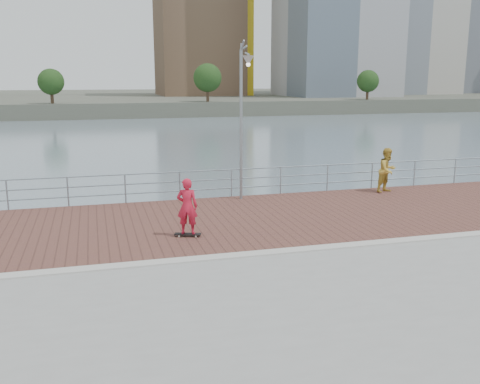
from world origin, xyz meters
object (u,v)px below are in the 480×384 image
object	(u,v)px
street_lamp	(244,94)
skateboarder	(187,206)
bystander	(387,170)
guardrail	(206,181)

from	to	relation	value
street_lamp	skateboarder	distance (m)	5.81
street_lamp	bystander	bearing A→B (deg)	0.29
guardrail	bystander	size ratio (longest dim) A/B	21.49
guardrail	street_lamp	bearing A→B (deg)	-35.53
skateboarder	bystander	xyz separation A→B (m)	(8.97, 4.02, -0.01)
skateboarder	guardrail	bearing A→B (deg)	-89.50
skateboarder	bystander	bearing A→B (deg)	-137.45
bystander	street_lamp	bearing A→B (deg)	159.79
guardrail	skateboarder	world-z (taller)	skateboarder
skateboarder	street_lamp	bearing A→B (deg)	-107.30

